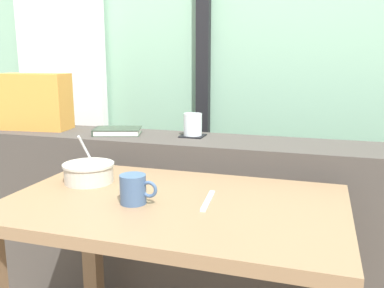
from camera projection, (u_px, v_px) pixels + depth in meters
name	position (u px, v px, depth m)	size (l,w,h in m)	color
outdoor_backdrop	(231.00, 6.00, 2.18)	(4.80, 0.08, 2.80)	#84B293
curtain_left_panel	(60.00, 37.00, 2.41)	(0.56, 0.06, 2.50)	white
window_divider_post	(203.00, 26.00, 2.18)	(0.07, 0.05, 2.60)	black
dark_console_ledge	(196.00, 228.00, 1.81)	(2.80, 0.31, 0.80)	#423D38
breakfast_table	(174.00, 241.00, 1.25)	(0.99, 0.62, 0.72)	brown
coaster_square	(193.00, 136.00, 1.77)	(0.10, 0.10, 0.01)	black
juice_glass	(193.00, 125.00, 1.76)	(0.08, 0.08, 0.09)	white
closed_book	(117.00, 131.00, 1.82)	(0.23, 0.19, 0.03)	#334233
throw_pillow	(35.00, 102.00, 1.93)	(0.32, 0.14, 0.26)	#D18938
soup_bowl	(89.00, 172.00, 1.39)	(0.17, 0.17, 0.16)	#BCB7A8
fork_utensil	(208.00, 201.00, 1.21)	(0.02, 0.17, 0.01)	silver
ceramic_mug	(134.00, 189.00, 1.18)	(0.11, 0.08, 0.08)	#3D567A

